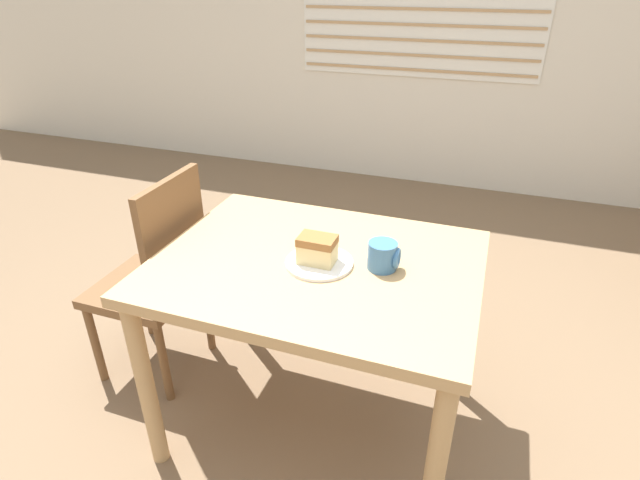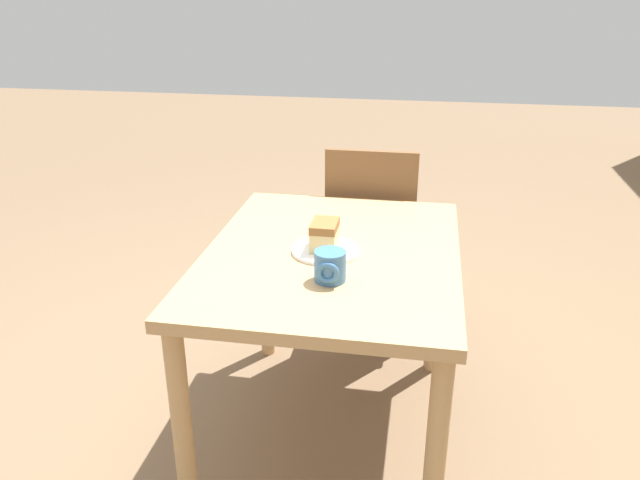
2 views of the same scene
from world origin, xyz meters
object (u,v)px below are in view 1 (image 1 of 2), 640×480
chair_near_window (158,276)px  plate (319,263)px  coffee_mug (384,256)px  dining_table_near (317,286)px  cake_slice (317,249)px

chair_near_window → plate: size_ratio=4.13×
plate → coffee_mug: bearing=12.6°
dining_table_near → cake_slice: cake_slice is taller
chair_near_window → plate: 0.79m
cake_slice → coffee_mug: 0.22m
plate → coffee_mug: coffee_mug is taller
plate → coffee_mug: size_ratio=2.17×
chair_near_window → coffee_mug: 1.00m
dining_table_near → plate: plate is taller
dining_table_near → chair_near_window: 0.75m
chair_near_window → plate: bearing=83.3°
chair_near_window → dining_table_near: bearing=84.6°
plate → chair_near_window: bearing=173.3°
dining_table_near → plate: bearing=-49.3°
dining_table_near → plate: (0.02, -0.02, 0.11)m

